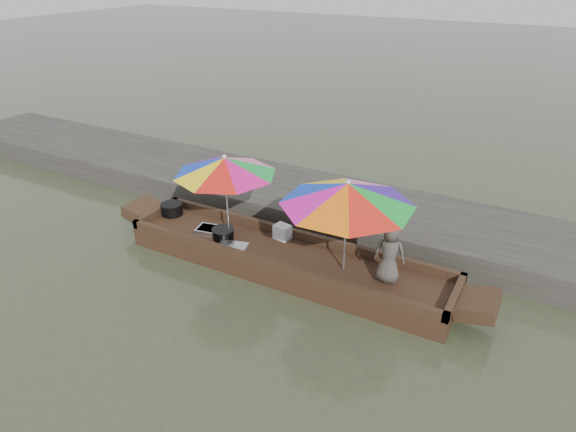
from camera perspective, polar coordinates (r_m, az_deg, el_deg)
The scene contains 11 objects.
water at distance 8.93m, azimuth -0.31°, elevation -5.99°, with size 80.00×80.00×0.00m, color #444D2D.
dock at distance 10.53m, azimuth 5.52°, elevation 0.90°, with size 22.00×2.20×0.50m, color #2D2B26.
boat_hull at distance 8.83m, azimuth -0.31°, elevation -5.03°, with size 5.77×1.20×0.35m, color #2F1E13.
cooking_pot at distance 10.22m, azimuth -12.78°, elevation 0.77°, with size 0.42×0.42×0.22m, color black.
tray_crayfish at distance 9.43m, azimuth -8.58°, elevation -1.59°, with size 0.50×0.35×0.09m, color silver.
tray_scallop at distance 8.88m, azimuth -6.22°, elevation -3.47°, with size 0.50×0.35×0.06m, color silver.
charcoal_grill at distance 9.19m, azimuth -7.22°, elevation -2.00°, with size 0.38×0.38×0.18m, color black.
supply_bag at distance 9.10m, azimuth -0.63°, elevation -1.78°, with size 0.28×0.22×0.26m, color silver.
vendor at distance 7.92m, azimuth 11.22°, elevation -4.07°, with size 0.48×0.31×0.98m, color #48413B.
umbrella_bow at distance 8.94m, azimuth -6.82°, elevation 2.08°, with size 1.76×1.76×1.55m, color green, non-canonical shape.
umbrella_stern at distance 7.96m, azimuth 6.43°, elevation -1.17°, with size 2.09×2.09×1.55m, color #3D14A5, non-canonical shape.
Camera 1 is at (3.66, -6.54, 4.86)m, focal length 32.00 mm.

